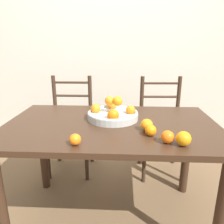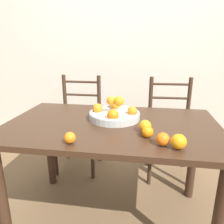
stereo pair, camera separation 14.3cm
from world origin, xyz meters
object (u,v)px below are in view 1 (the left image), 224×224
orange_loose_3 (184,139)px  orange_loose_0 (147,125)px  fruit_bowl (113,113)px  orange_loose_2 (75,140)px  chair_right (161,127)px  orange_loose_4 (151,130)px  orange_loose_1 (168,137)px  chair_left (71,126)px

orange_loose_3 → orange_loose_0: bearing=130.3°
fruit_bowl → orange_loose_0: size_ratio=4.78×
orange_loose_2 → chair_right: size_ratio=0.06×
orange_loose_3 → orange_loose_4: orange_loose_3 is taller
orange_loose_2 → chair_right: (0.64, 1.05, -0.33)m
chair_right → orange_loose_1: bearing=-101.0°
fruit_bowl → orange_loose_0: (0.22, -0.21, -0.00)m
orange_loose_4 → chair_left: (-0.70, 0.90, -0.33)m
orange_loose_4 → chair_left: bearing=127.6°
chair_left → chair_right: 0.93m
orange_loose_1 → fruit_bowl: bearing=129.0°
fruit_bowl → chair_left: size_ratio=0.37×
orange_loose_0 → orange_loose_2: bearing=-150.7°
orange_loose_2 → orange_loose_3: (0.57, 0.02, 0.01)m
fruit_bowl → orange_loose_1: fruit_bowl is taller
fruit_bowl → chair_left: chair_left is taller
orange_loose_0 → orange_loose_3: bearing=-49.7°
orange_loose_1 → chair_left: bearing=127.9°
orange_loose_1 → chair_right: size_ratio=0.07×
orange_loose_4 → fruit_bowl: bearing=128.7°
orange_loose_0 → chair_right: (0.24, 0.83, -0.33)m
orange_loose_2 → orange_loose_1: bearing=5.8°
orange_loose_1 → orange_loose_2: 0.49m
orange_loose_0 → orange_loose_3: (0.17, -0.20, 0.00)m
orange_loose_3 → orange_loose_1: bearing=159.8°
orange_loose_2 → chair_left: size_ratio=0.06×
orange_loose_4 → chair_left: size_ratio=0.07×
orange_loose_2 → chair_right: 1.27m
orange_loose_2 → fruit_bowl: bearing=67.9°
orange_loose_1 → chair_left: chair_left is taller
orange_loose_0 → chair_right: size_ratio=0.08×
fruit_bowl → orange_loose_2: 0.47m
chair_left → orange_loose_1: bearing=-52.5°
fruit_bowl → orange_loose_3: (0.39, -0.41, -0.00)m
fruit_bowl → orange_loose_0: bearing=-44.3°
orange_loose_2 → chair_left: chair_left is taller
fruit_bowl → orange_loose_3: size_ratio=4.55×
orange_loose_0 → chair_right: bearing=73.6°
orange_loose_1 → orange_loose_2: orange_loose_1 is taller
chair_right → orange_loose_2: bearing=-123.9°
chair_right → orange_loose_3: bearing=-96.6°
chair_right → orange_loose_0: bearing=-108.9°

